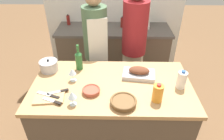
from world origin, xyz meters
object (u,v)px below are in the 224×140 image
(milk_jug, at_px, (182,80))
(condiment_bottle_extra, at_px, (126,21))
(condiment_bottle_tall, at_px, (122,22))
(cutting_board, at_px, (49,98))
(roasting_pan, at_px, (139,73))
(condiment_bottle_short, at_px, (68,20))
(mixing_bowl, at_px, (91,90))
(knife_paring, at_px, (59,92))
(stand_mixer, at_px, (144,20))
(knife_bread, at_px, (53,101))
(knife_chef, at_px, (49,95))
(juice_jug, at_px, (158,93))
(wine_bottle_green, at_px, (79,60))
(wine_glass_right, at_px, (72,95))
(stock_pot, at_px, (49,66))
(person_cook_aproned, at_px, (96,48))
(person_cook_guest, at_px, (134,43))
(wicker_basket, at_px, (123,102))
(wine_glass_left, at_px, (72,72))

(milk_jug, xyz_separation_m, condiment_bottle_extra, (-0.45, 1.61, -0.02))
(condiment_bottle_tall, bearing_deg, cutting_board, -111.84)
(cutting_board, bearing_deg, roasting_pan, 23.29)
(milk_jug, relative_size, condiment_bottle_short, 1.11)
(mixing_bowl, height_order, milk_jug, milk_jug)
(cutting_board, height_order, milk_jug, milk_jug)
(roasting_pan, bearing_deg, knife_paring, -159.54)
(stand_mixer, height_order, condiment_bottle_tall, stand_mixer)
(knife_bread, bearing_deg, cutting_board, 132.74)
(knife_chef, bearing_deg, juice_jug, -1.61)
(mixing_bowl, relative_size, knife_bread, 0.90)
(cutting_board, height_order, knife_chef, knife_chef)
(juice_jug, height_order, knife_bread, juice_jug)
(wine_bottle_green, relative_size, stand_mixer, 0.89)
(wine_glass_right, height_order, condiment_bottle_short, condiment_bottle_short)
(stock_pot, xyz_separation_m, person_cook_aproned, (0.46, 0.51, -0.05))
(roasting_pan, distance_m, milk_jug, 0.42)
(stand_mixer, xyz_separation_m, person_cook_guest, (-0.20, -0.64, -0.09))
(stock_pot, distance_m, knife_bread, 0.54)
(milk_jug, bearing_deg, stock_pot, 168.71)
(roasting_pan, distance_m, condiment_bottle_extra, 1.44)
(cutting_board, distance_m, person_cook_aproned, 1.03)
(cutting_board, height_order, condiment_bottle_extra, condiment_bottle_extra)
(wicker_basket, bearing_deg, person_cook_guest, 81.29)
(person_cook_guest, bearing_deg, knife_chef, -113.00)
(knife_bread, relative_size, person_cook_guest, 0.11)
(condiment_bottle_tall, bearing_deg, condiment_bottle_extra, 44.37)
(knife_chef, distance_m, condiment_bottle_short, 1.81)
(stock_pot, relative_size, mixing_bowl, 1.15)
(wine_glass_left, distance_m, person_cook_guest, 1.03)
(knife_paring, height_order, person_cook_guest, person_cook_guest)
(cutting_board, distance_m, condiment_bottle_tall, 1.86)
(juice_jug, bearing_deg, condiment_bottle_tall, 98.81)
(juice_jug, relative_size, wine_glass_right, 1.32)
(wine_bottle_green, xyz_separation_m, knife_bread, (-0.15, -0.55, -0.09))
(wicker_basket, relative_size, condiment_bottle_tall, 1.33)
(cutting_board, bearing_deg, knife_bread, -47.26)
(condiment_bottle_tall, height_order, person_cook_guest, person_cook_guest)
(roasting_pan, xyz_separation_m, knife_bread, (-0.79, -0.41, -0.02))
(stock_pot, height_order, milk_jug, milk_jug)
(knife_bread, xyz_separation_m, person_cook_aproned, (0.29, 1.02, -0.01))
(knife_paring, bearing_deg, knife_bread, -99.62)
(roasting_pan, relative_size, stock_pot, 1.81)
(condiment_bottle_short, xyz_separation_m, condiment_bottle_extra, (0.95, -0.02, -0.01))
(wine_bottle_green, distance_m, wine_glass_left, 0.22)
(condiment_bottle_short, distance_m, condiment_bottle_extra, 0.95)
(wine_glass_right, relative_size, knife_bread, 0.74)
(wine_bottle_green, relative_size, condiment_bottle_extra, 1.86)
(wine_glass_right, relative_size, knife_paring, 0.72)
(wicker_basket, bearing_deg, knife_bread, 179.30)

